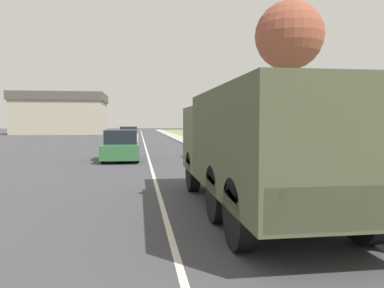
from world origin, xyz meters
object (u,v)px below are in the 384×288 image
car_nearest_ahead (121,147)px  pickup_truck (315,147)px  car_second_ahead (129,136)px  military_truck (258,143)px

car_nearest_ahead → pickup_truck: size_ratio=0.75×
car_nearest_ahead → car_second_ahead: car_nearest_ahead is taller
car_nearest_ahead → pickup_truck: 10.09m
car_nearest_ahead → pickup_truck: (9.22, -4.10, 0.17)m
military_truck → pickup_truck: 10.04m
military_truck → car_second_ahead: size_ratio=1.80×
military_truck → car_second_ahead: (-3.65, 28.04, -0.86)m
military_truck → car_second_ahead: 28.29m
car_nearest_ahead → pickup_truck: bearing=-24.0°
car_second_ahead → pickup_truck: (9.20, -19.69, 0.18)m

